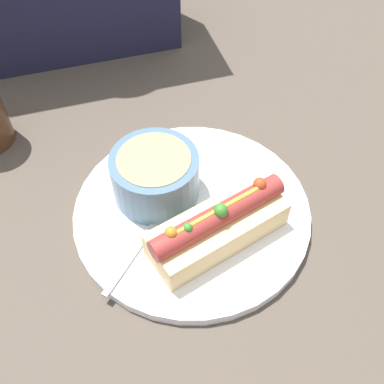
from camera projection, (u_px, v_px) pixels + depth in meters
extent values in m
plane|color=#4C4238|center=(192.00, 215.00, 0.56)|extent=(4.00, 4.00, 0.00)
cylinder|color=white|center=(192.00, 211.00, 0.55)|extent=(0.29, 0.29, 0.01)
cube|color=#E5C17F|center=(218.00, 229.00, 0.50)|extent=(0.17, 0.10, 0.04)
cylinder|color=#9E332D|center=(219.00, 216.00, 0.48)|extent=(0.17, 0.07, 0.02)
sphere|color=orange|center=(171.00, 233.00, 0.46)|extent=(0.01, 0.01, 0.01)
sphere|color=#387A28|center=(188.00, 228.00, 0.46)|extent=(0.01, 0.01, 0.01)
sphere|color=#387A28|center=(221.00, 211.00, 0.47)|extent=(0.02, 0.02, 0.02)
sphere|color=#C63F1E|center=(260.00, 184.00, 0.50)|extent=(0.02, 0.02, 0.02)
cylinder|color=gold|center=(219.00, 209.00, 0.48)|extent=(0.11, 0.04, 0.01)
cylinder|color=slate|center=(155.00, 176.00, 0.54)|extent=(0.11, 0.11, 0.06)
cylinder|color=#8C8E60|center=(154.00, 162.00, 0.52)|extent=(0.09, 0.09, 0.01)
cube|color=#B7B7BC|center=(140.00, 244.00, 0.51)|extent=(0.11, 0.11, 0.00)
ellipsoid|color=#B7B7BC|center=(178.00, 189.00, 0.56)|extent=(0.04, 0.04, 0.01)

